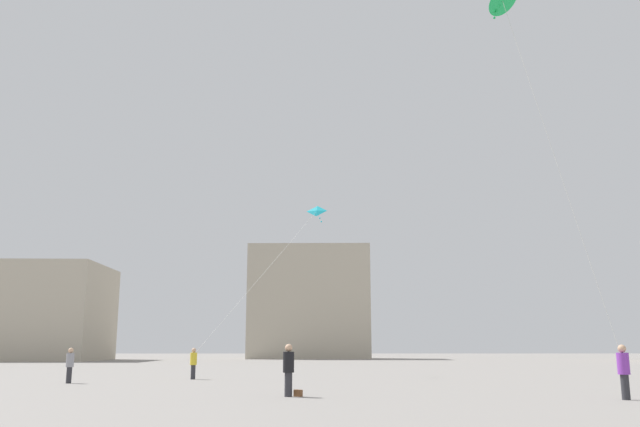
{
  "coord_description": "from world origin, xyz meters",
  "views": [
    {
      "loc": [
        -0.16,
        -4.94,
        1.79
      ],
      "look_at": [
        0.0,
        17.31,
        6.32
      ],
      "focal_mm": 36.55,
      "sensor_mm": 36.0,
      "label": 1
    }
  ],
  "objects_px": {
    "kite_cyan_delta": "(313,216)",
    "building_left_hall": "(20,312)",
    "building_centre_hall": "(309,302)",
    "handbag_beside_flyer": "(298,393)",
    "person_in_purple": "(624,369)",
    "kite_emerald_diamond": "(502,1)",
    "person_in_yellow": "(193,362)",
    "person_in_grey": "(70,364)",
    "person_in_black": "(289,368)"
  },
  "relations": [
    {
      "from": "kite_cyan_delta",
      "to": "building_left_hall",
      "type": "relative_size",
      "value": 0.45
    },
    {
      "from": "building_left_hall",
      "to": "building_centre_hall",
      "type": "height_order",
      "value": "building_centre_hall"
    },
    {
      "from": "building_left_hall",
      "to": "building_centre_hall",
      "type": "bearing_deg",
      "value": 17.51
    },
    {
      "from": "handbag_beside_flyer",
      "to": "person_in_purple",
      "type": "bearing_deg",
      "value": -8.02
    },
    {
      "from": "kite_emerald_diamond",
      "to": "building_left_hall",
      "type": "relative_size",
      "value": 0.71
    },
    {
      "from": "kite_cyan_delta",
      "to": "handbag_beside_flyer",
      "type": "relative_size",
      "value": 29.39
    },
    {
      "from": "kite_emerald_diamond",
      "to": "person_in_yellow",
      "type": "bearing_deg",
      "value": 138.77
    },
    {
      "from": "handbag_beside_flyer",
      "to": "kite_cyan_delta",
      "type": "bearing_deg",
      "value": 88.45
    },
    {
      "from": "building_left_hall",
      "to": "handbag_beside_flyer",
      "type": "height_order",
      "value": "building_left_hall"
    },
    {
      "from": "person_in_yellow",
      "to": "handbag_beside_flyer",
      "type": "xyz_separation_m",
      "value": [
        6.03,
        -12.18,
        -0.8
      ]
    },
    {
      "from": "person_in_yellow",
      "to": "handbag_beside_flyer",
      "type": "relative_size",
      "value": 5.22
    },
    {
      "from": "kite_emerald_diamond",
      "to": "person_in_grey",
      "type": "bearing_deg",
      "value": 156.07
    },
    {
      "from": "person_in_grey",
      "to": "kite_emerald_diamond",
      "type": "xyz_separation_m",
      "value": [
        19.53,
        -8.67,
        14.51
      ]
    },
    {
      "from": "building_left_hall",
      "to": "kite_cyan_delta",
      "type": "bearing_deg",
      "value": -48.11
    },
    {
      "from": "person_in_grey",
      "to": "kite_emerald_diamond",
      "type": "relative_size",
      "value": 0.11
    },
    {
      "from": "building_centre_hall",
      "to": "handbag_beside_flyer",
      "type": "bearing_deg",
      "value": -89.81
    },
    {
      "from": "person_in_yellow",
      "to": "kite_emerald_diamond",
      "type": "xyz_separation_m",
      "value": [
        14.19,
        -12.44,
        14.52
      ]
    },
    {
      "from": "person_in_grey",
      "to": "person_in_yellow",
      "type": "relative_size",
      "value": 1.01
    },
    {
      "from": "person_in_black",
      "to": "handbag_beside_flyer",
      "type": "distance_m",
      "value": 0.97
    },
    {
      "from": "kite_cyan_delta",
      "to": "kite_emerald_diamond",
      "type": "relative_size",
      "value": 0.64
    },
    {
      "from": "building_centre_hall",
      "to": "kite_cyan_delta",
      "type": "bearing_deg",
      "value": -89.24
    },
    {
      "from": "person_in_grey",
      "to": "kite_cyan_delta",
      "type": "relative_size",
      "value": 0.18
    },
    {
      "from": "handbag_beside_flyer",
      "to": "person_in_yellow",
      "type": "bearing_deg",
      "value": 116.33
    },
    {
      "from": "person_in_black",
      "to": "person_in_grey",
      "type": "distance_m",
      "value": 13.92
    },
    {
      "from": "person_in_grey",
      "to": "kite_emerald_diamond",
      "type": "bearing_deg",
      "value": 164.71
    },
    {
      "from": "person_in_purple",
      "to": "building_left_hall",
      "type": "xyz_separation_m",
      "value": [
        -47.34,
        59.6,
        4.86
      ]
    },
    {
      "from": "kite_cyan_delta",
      "to": "handbag_beside_flyer",
      "type": "bearing_deg",
      "value": -91.55
    },
    {
      "from": "kite_cyan_delta",
      "to": "person_in_black",
      "type": "bearing_deg",
      "value": -92.71
    },
    {
      "from": "person_in_black",
      "to": "building_left_hall",
      "type": "distance_m",
      "value": 68.49
    },
    {
      "from": "kite_cyan_delta",
      "to": "kite_emerald_diamond",
      "type": "distance_m",
      "value": 19.76
    },
    {
      "from": "person_in_black",
      "to": "person_in_grey",
      "type": "height_order",
      "value": "person_in_black"
    },
    {
      "from": "building_left_hall",
      "to": "handbag_beside_flyer",
      "type": "relative_size",
      "value": 64.67
    },
    {
      "from": "handbag_beside_flyer",
      "to": "building_left_hall",
      "type": "bearing_deg",
      "value": 121.97
    },
    {
      "from": "kite_cyan_delta",
      "to": "handbag_beside_flyer",
      "type": "height_order",
      "value": "kite_cyan_delta"
    },
    {
      "from": "building_centre_hall",
      "to": "handbag_beside_flyer",
      "type": "height_order",
      "value": "building_centre_hall"
    },
    {
      "from": "building_left_hall",
      "to": "building_centre_hall",
      "type": "relative_size",
      "value": 1.2
    },
    {
      "from": "person_in_black",
      "to": "building_centre_hall",
      "type": "xyz_separation_m",
      "value": [
        0.12,
        69.5,
        6.89
      ]
    },
    {
      "from": "person_in_yellow",
      "to": "building_centre_hall",
      "type": "relative_size",
      "value": 0.1
    },
    {
      "from": "building_left_hall",
      "to": "person_in_black",
      "type": "bearing_deg",
      "value": -58.32
    },
    {
      "from": "person_in_yellow",
      "to": "kite_emerald_diamond",
      "type": "relative_size",
      "value": 0.11
    },
    {
      "from": "kite_emerald_diamond",
      "to": "person_in_purple",
      "type": "bearing_deg",
      "value": -23.96
    },
    {
      "from": "person_in_purple",
      "to": "person_in_yellow",
      "type": "distance_m",
      "value": 21.98
    },
    {
      "from": "person_in_purple",
      "to": "kite_cyan_delta",
      "type": "bearing_deg",
      "value": -131.99
    },
    {
      "from": "person_in_yellow",
      "to": "building_left_hall",
      "type": "xyz_separation_m",
      "value": [
        -30.2,
        45.85,
        4.95
      ]
    },
    {
      "from": "person_in_purple",
      "to": "person_in_black",
      "type": "bearing_deg",
      "value": -78.95
    },
    {
      "from": "person_in_grey",
      "to": "handbag_beside_flyer",
      "type": "bearing_deg",
      "value": 152.13
    },
    {
      "from": "person_in_yellow",
      "to": "kite_cyan_delta",
      "type": "xyz_separation_m",
      "value": [
        6.5,
        4.95,
        9.13
      ]
    },
    {
      "from": "person_in_purple",
      "to": "handbag_beside_flyer",
      "type": "xyz_separation_m",
      "value": [
        -11.12,
        1.57,
        -0.88
      ]
    },
    {
      "from": "kite_emerald_diamond",
      "to": "building_left_hall",
      "type": "distance_m",
      "value": 73.89
    },
    {
      "from": "building_left_hall",
      "to": "person_in_purple",
      "type": "bearing_deg",
      "value": -51.54
    }
  ]
}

